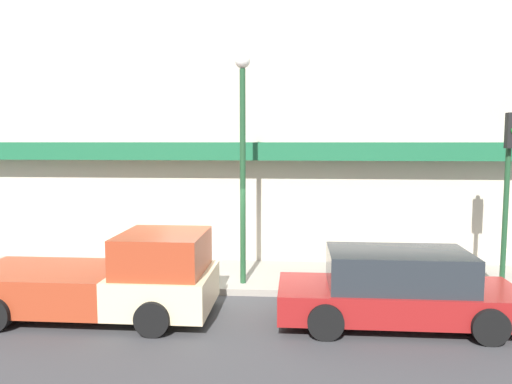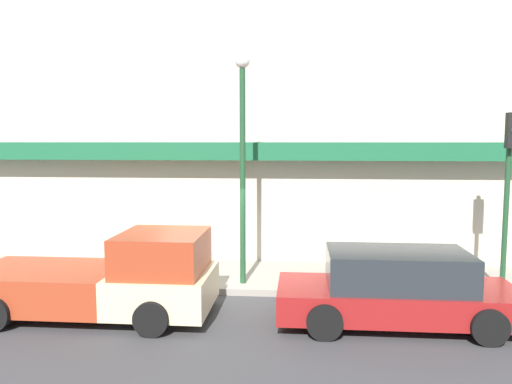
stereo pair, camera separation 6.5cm
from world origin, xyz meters
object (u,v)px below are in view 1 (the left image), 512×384
object	(u,v)px
parked_car	(397,289)
traffic_light	(509,171)
pickup_truck	(110,280)
street_lamp	(243,142)
fire_hydrant	(115,265)

from	to	relation	value
parked_car	traffic_light	world-z (taller)	traffic_light
pickup_truck	street_lamp	xyz separation A→B (m)	(2.56, 2.11, 2.86)
pickup_truck	traffic_light	distance (m)	9.20
parked_car	street_lamp	distance (m)	4.89
pickup_truck	traffic_light	xyz separation A→B (m)	(8.71, 1.98, 2.20)
fire_hydrant	street_lamp	world-z (taller)	street_lamp
parked_car	fire_hydrant	world-z (taller)	parked_car
fire_hydrant	traffic_light	xyz separation A→B (m)	(9.44, -0.24, 2.45)
parked_car	pickup_truck	bearing A→B (deg)	-179.69
parked_car	traffic_light	size ratio (longest dim) A/B	1.14
fire_hydrant	traffic_light	size ratio (longest dim) A/B	0.18
pickup_truck	fire_hydrant	world-z (taller)	pickup_truck
street_lamp	pickup_truck	bearing A→B (deg)	-140.57
pickup_truck	parked_car	distance (m)	5.88
fire_hydrant	street_lamp	xyz separation A→B (m)	(3.29, -0.10, 3.11)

